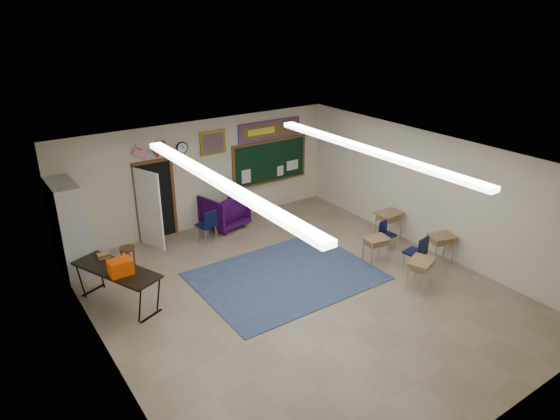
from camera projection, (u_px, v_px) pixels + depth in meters
floor at (300, 295)px, 10.80m from camera, size 9.00×9.00×0.00m
back_wall at (202, 174)px, 13.65m from camera, size 8.00×0.04×3.00m
front_wall at (498, 347)px, 6.80m from camera, size 8.00×0.04×3.00m
left_wall at (105, 291)px, 8.13m from camera, size 0.04×9.00×3.00m
right_wall at (430, 193)px, 12.32m from camera, size 0.04×9.00×3.00m
ceiling at (302, 162)px, 9.65m from camera, size 8.00×9.00×0.04m
area_rug at (286, 276)px, 11.51m from camera, size 4.00×3.00×0.02m
fluorescent_strips at (302, 165)px, 9.67m from camera, size 3.86×6.00×0.10m
doorway at (154, 203)px, 12.92m from camera, size 1.10×0.89×2.16m
chalkboard at (270, 163)px, 14.78m from camera, size 2.55×0.14×1.30m
bulletin_board at (270, 130)px, 14.41m from camera, size 2.10×0.05×0.55m
framed_art_print at (213, 143)px, 13.48m from camera, size 0.75×0.05×0.65m
wall_clock at (182, 148)px, 13.00m from camera, size 0.32×0.05×0.32m
wall_flags at (151, 148)px, 12.49m from camera, size 1.16×0.06×0.70m
storage_cabinet at (69, 228)px, 11.36m from camera, size 0.59×1.25×2.20m
wingback_armchair at (224, 210)px, 13.91m from camera, size 1.28×1.30×0.99m
student_chair_reading at (206, 226)px, 13.02m from camera, size 0.55×0.55×0.92m
student_chair_desk_a at (415, 253)px, 11.61m from camera, size 0.53×0.53×0.91m
student_chair_desk_b at (388, 236)px, 12.69m from camera, size 0.41×0.41×0.73m
student_desk_front_left at (376, 249)px, 11.95m from camera, size 0.63×0.51×0.69m
student_desk_front_right at (389, 225)px, 13.15m from camera, size 0.66×0.49×0.78m
student_desk_back_left at (420, 273)px, 10.84m from camera, size 0.73×0.65×0.73m
student_desk_back_right at (440, 247)px, 11.98m from camera, size 0.71×0.61×0.73m
folding_table at (118, 285)px, 10.30m from camera, size 1.40×2.12×1.15m
wooden_stool at (128, 259)px, 11.61m from camera, size 0.35×0.35×0.63m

